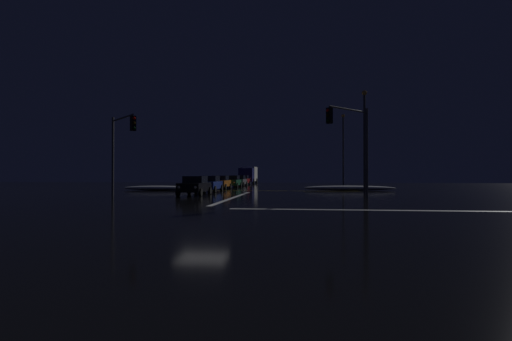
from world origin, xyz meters
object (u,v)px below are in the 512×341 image
Objects in this scene: traffic_signal_ne at (352,135)px; traffic_signal_nw at (121,140)px; box_truck at (249,174)px; sedan_red at (243,180)px; streetlamp_right_near at (365,134)px; sedan_blue at (209,184)px; sedan_black at (195,185)px; streetlamp_right_far at (343,145)px; sedan_gray at (239,181)px; sedan_green at (232,181)px; sedan_orange at (220,182)px.

traffic_signal_nw is at bearing -179.72° from traffic_signal_ne.
traffic_signal_ne is at bearing -72.73° from box_truck.
sedan_red is 30.76m from streetlamp_right_near.
sedan_black is at bearing -88.09° from sedan_blue.
box_truck reaches higher than sedan_red.
traffic_signal_nw is at bearing -95.79° from box_truck.
traffic_signal_nw is (-4.24, -33.23, 3.49)m from sedan_red.
streetlamp_right_far is (14.58, -10.73, 4.61)m from sedan_red.
streetlamp_right_far is at bearing 85.11° from traffic_signal_ne.
sedan_gray is 13.72m from box_truck.
sedan_green is 22.26m from traffic_signal_nw.
streetlamp_right_near is at bearing 19.05° from traffic_signal_nw.
sedan_red is 33.68m from traffic_signal_nw.
sedan_gray is 0.52× the size of box_truck.
sedan_green is 0.48× the size of streetlamp_right_near.
sedan_black is 0.48× the size of streetlamp_right_near.
sedan_red is 35.68m from traffic_signal_ne.
sedan_blue is (-0.20, 5.96, 0.00)m from sedan_black.
sedan_orange is 17.04m from sedan_red.
sedan_black is 1.00× the size of sedan_blue.
box_truck is 41.35m from traffic_signal_nw.
streetlamp_right_far is (14.27, -4.87, 4.61)m from sedan_gray.
streetlamp_right_near is (14.27, -20.87, 4.37)m from sedan_gray.
sedan_red is 0.46× the size of streetlamp_right_far.
traffic_signal_ne is (12.74, -16.11, 3.69)m from sedan_orange.
streetlamp_right_near is (1.92, 6.42, 0.68)m from traffic_signal_ne.
sedan_blue and sedan_orange have the same top height.
sedan_blue is 0.52× the size of box_truck.
box_truck is (-0.33, 31.62, 0.91)m from sedan_blue.
sedan_black is 0.66× the size of traffic_signal_ne.
box_truck is (-0.45, 19.56, 0.91)m from sedan_green.
streetlamp_right_near is (14.33, -2.94, 4.37)m from sedan_blue.
traffic_signal_nw reaches higher than sedan_black.
sedan_orange is at bearing 92.79° from sedan_blue.
sedan_green is 0.66× the size of traffic_signal_ne.
sedan_red is 7.88m from box_truck.
sedan_blue is 11.02m from traffic_signal_nw.
streetlamp_right_near is at bearing -46.55° from sedan_green.
sedan_gray is at bearing 80.56° from traffic_signal_nw.
sedan_red is (0.08, 17.04, 0.00)m from sedan_orange.
sedan_green is 1.00× the size of sedan_gray.
sedan_green is (-0.08, 18.02, 0.00)m from sedan_black.
traffic_signal_ne reaches higher than sedan_orange.
traffic_signal_ne is at bearing 0.28° from traffic_signal_nw.
streetlamp_right_near is (14.66, -34.56, 3.46)m from box_truck.
streetlamp_right_far is (14.66, -18.56, 3.70)m from box_truck.
sedan_blue is 1.00× the size of sedan_orange.
sedan_orange is 0.66× the size of traffic_signal_ne.
sedan_blue is at bearing -90.57° from sedan_green.
box_truck is at bearing 90.59° from sedan_blue.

